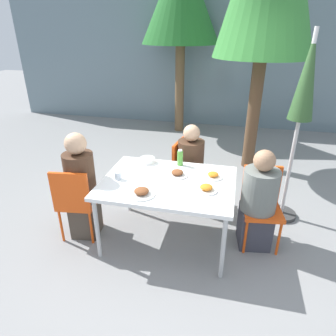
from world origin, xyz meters
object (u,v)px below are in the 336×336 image
(chair_far, at_px, (186,168))
(person_left, at_px, (82,189))
(salad_bowl, at_px, (147,160))
(drinking_cup, at_px, (118,176))
(person_right, at_px, (258,203))
(closed_umbrella, at_px, (304,94))
(person_far, at_px, (190,169))
(chair_left, at_px, (76,199))
(chair_right, at_px, (261,200))
(bottle, at_px, (180,158))

(chair_far, bearing_deg, person_left, -37.39)
(salad_bowl, bearing_deg, drinking_cup, -110.37)
(person_right, distance_m, salad_bowl, 1.33)
(closed_umbrella, height_order, drinking_cup, closed_umbrella)
(person_far, bearing_deg, salad_bowl, -42.88)
(chair_left, relative_size, chair_far, 1.00)
(person_right, bearing_deg, salad_bowl, -19.77)
(chair_right, distance_m, salad_bowl, 1.36)
(person_far, xyz_separation_m, bottle, (-0.07, -0.34, 0.30))
(chair_right, height_order, person_right, person_right)
(chair_left, height_order, salad_bowl, chair_left)
(chair_left, relative_size, closed_umbrella, 0.40)
(chair_left, distance_m, closed_umbrella, 2.69)
(person_left, height_order, salad_bowl, person_left)
(drinking_cup, bearing_deg, person_left, -174.27)
(chair_left, height_order, person_left, person_left)
(chair_left, bearing_deg, person_far, 34.24)
(person_right, relative_size, bottle, 5.89)
(chair_left, distance_m, person_right, 1.94)
(chair_left, xyz_separation_m, closed_umbrella, (2.28, 0.97, 1.04))
(chair_far, distance_m, bottle, 0.51)
(bottle, bearing_deg, person_left, -151.05)
(person_far, bearing_deg, person_left, -41.31)
(chair_left, height_order, chair_far, same)
(chair_right, relative_size, person_right, 0.78)
(chair_left, xyz_separation_m, chair_far, (1.02, 1.03, 0.00))
(chair_right, distance_m, bottle, 1.01)
(chair_right, bearing_deg, chair_far, -41.09)
(chair_left, xyz_separation_m, salad_bowl, (0.63, 0.61, 0.26))
(person_right, distance_m, chair_far, 1.13)
(person_left, relative_size, salad_bowl, 6.86)
(salad_bowl, bearing_deg, chair_far, 47.74)
(chair_left, bearing_deg, bottle, 24.25)
(chair_far, height_order, bottle, bottle)
(chair_left, bearing_deg, closed_umbrella, 15.71)
(chair_far, xyz_separation_m, salad_bowl, (-0.39, -0.43, 0.26))
(person_right, xyz_separation_m, person_far, (-0.82, 0.63, 0.01))
(closed_umbrella, xyz_separation_m, salad_bowl, (-1.65, -0.37, -0.78))
(person_left, bearing_deg, chair_left, -121.93)
(bottle, xyz_separation_m, salad_bowl, (-0.39, -0.02, -0.06))
(chair_far, height_order, drinking_cup, chair_far)
(chair_right, height_order, salad_bowl, chair_right)
(chair_far, relative_size, bottle, 4.58)
(chair_left, height_order, closed_umbrella, closed_umbrella)
(chair_right, relative_size, closed_umbrella, 0.40)
(closed_umbrella, xyz_separation_m, bottle, (-1.26, -0.34, -0.72))
(chair_right, xyz_separation_m, salad_bowl, (-1.32, 0.18, 0.26))
(chair_right, xyz_separation_m, closed_umbrella, (0.33, 0.55, 1.04))
(person_right, height_order, person_far, person_far)
(drinking_cup, xyz_separation_m, salad_bowl, (0.18, 0.48, -0.01))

